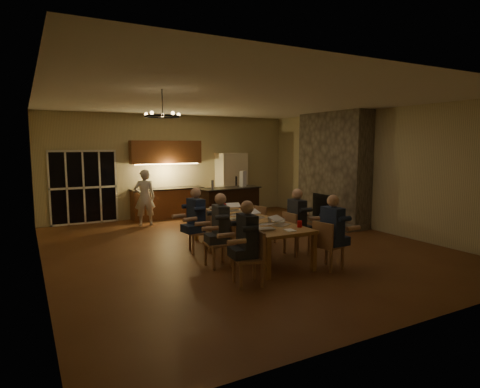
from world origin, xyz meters
name	(u,v)px	position (x,y,z in m)	size (l,w,h in m)	color
floor	(241,247)	(0.00, 0.00, 0.00)	(9.00, 9.00, 0.00)	brown
back_wall	(173,166)	(0.00, 4.52, 1.60)	(8.00, 0.04, 3.20)	beige
left_wall	(36,184)	(-4.02, 0.00, 1.60)	(0.04, 9.00, 3.20)	beige
right_wall	(373,170)	(4.02, 0.00, 1.60)	(0.04, 9.00, 3.20)	beige
ceiling	(241,100)	(0.00, 0.00, 3.22)	(8.00, 9.00, 0.04)	white
french_doors	(84,188)	(-2.70, 4.47, 1.05)	(1.86, 0.08, 2.10)	black
fireplace	(333,168)	(3.70, 1.20, 1.60)	(0.58, 2.50, 3.20)	#706758
kitchenette	(167,180)	(-0.30, 4.20, 1.20)	(2.24, 0.68, 2.40)	brown
refrigerator	(231,183)	(1.90, 4.15, 1.00)	(0.90, 0.68, 2.00)	#EDE3C6
dining_table	(247,236)	(-0.17, -0.58, 0.38)	(1.10, 3.29, 0.75)	#A47741
bar_island	(229,207)	(0.86, 2.26, 0.54)	(1.79, 0.68, 1.08)	black
chair_left_near	(248,258)	(-1.09, -2.23, 0.45)	(0.44, 0.44, 0.89)	#A67853
chair_left_mid	(218,243)	(-1.07, -1.08, 0.45)	(0.44, 0.44, 0.89)	#A67853
chair_left_far	(200,232)	(-0.98, 0.02, 0.45)	(0.44, 0.44, 0.89)	#A67853
chair_right_near	(329,245)	(0.66, -2.17, 0.45)	(0.44, 0.44, 0.89)	#A67853
chair_right_mid	(297,233)	(0.73, -1.09, 0.45)	(0.44, 0.44, 0.89)	#A67853
chair_right_far	(264,224)	(0.65, 0.05, 0.45)	(0.44, 0.44, 0.89)	#A67853
person_left_near	(247,242)	(-1.05, -2.14, 0.69)	(0.60, 0.60, 1.38)	#252930
person_right_near	(332,232)	(0.69, -2.22, 0.69)	(0.60, 0.60, 1.38)	#1E2C4C
person_left_mid	(221,230)	(-1.00, -1.04, 0.69)	(0.60, 0.60, 1.38)	#3B3F46
person_right_mid	(297,222)	(0.72, -1.10, 0.69)	(0.60, 0.60, 1.38)	#252930
person_left_far	(196,220)	(-1.06, 0.04, 0.69)	(0.60, 0.60, 1.38)	#1E2C4C
standing_person	(145,198)	(-1.24, 3.37, 0.80)	(0.58, 0.38, 1.59)	silver
chandelier	(163,116)	(-2.08, -1.05, 2.75)	(0.60, 0.60, 0.03)	black
laptop_a	(265,223)	(-0.39, -1.64, 0.86)	(0.32, 0.28, 0.23)	silver
laptop_b	(281,219)	(0.06, -1.50, 0.86)	(0.32, 0.28, 0.23)	silver
laptop_c	(236,214)	(-0.39, -0.50, 0.86)	(0.32, 0.28, 0.23)	silver
laptop_d	(256,213)	(0.03, -0.61, 0.86)	(0.32, 0.28, 0.23)	silver
laptop_e	(215,207)	(-0.39, 0.52, 0.86)	(0.32, 0.28, 0.23)	silver
laptop_f	(235,206)	(0.06, 0.41, 0.86)	(0.32, 0.28, 0.23)	silver
mug_front	(254,219)	(-0.21, -0.95, 0.80)	(0.09, 0.09, 0.10)	white
mug_mid	(241,212)	(-0.02, -0.06, 0.80)	(0.07, 0.07, 0.10)	white
mug_back	(218,212)	(-0.48, 0.15, 0.80)	(0.09, 0.09, 0.10)	white
redcup_near	(300,224)	(0.26, -1.81, 0.81)	(0.09, 0.09, 0.12)	red
redcup_mid	(219,215)	(-0.62, -0.16, 0.81)	(0.09, 0.09, 0.12)	red
redcup_far	(224,206)	(0.01, 0.85, 0.81)	(0.08, 0.08, 0.12)	red
can_silver	(269,221)	(-0.08, -1.29, 0.81)	(0.06, 0.06, 0.12)	#B2B2B7
can_cola	(211,207)	(-0.32, 0.88, 0.81)	(0.07, 0.07, 0.12)	#3F0F0C
plate_near	(279,221)	(0.22, -1.17, 0.76)	(0.27, 0.27, 0.02)	white
plate_left	(253,227)	(-0.53, -1.44, 0.76)	(0.24, 0.24, 0.02)	white
plate_far	(247,211)	(0.29, 0.22, 0.76)	(0.23, 0.23, 0.02)	white
notepad	(290,230)	(-0.07, -1.96, 0.76)	(0.16, 0.23, 0.01)	white
bar_bottle	(212,184)	(0.31, 2.18, 1.20)	(0.07, 0.07, 0.24)	#99999E
bar_blender	(243,179)	(1.32, 2.29, 1.30)	(0.14, 0.14, 0.45)	silver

